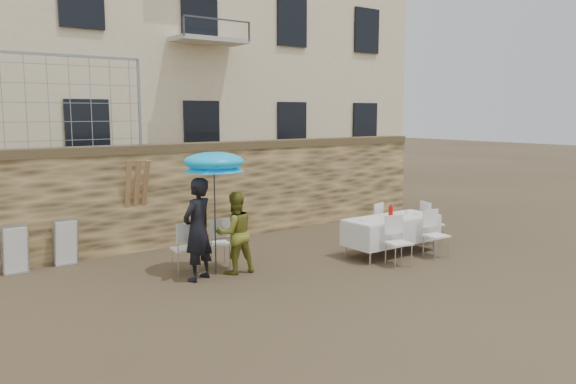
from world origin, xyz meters
TOP-DOWN VIEW (x-y plane):
  - ground at (0.00, 0.00)m, footprint 80.00×80.00m
  - stone_wall at (0.00, 5.00)m, footprint 13.00×0.50m
  - chain_link_fence at (-3.00, 5.00)m, footprint 3.20×0.06m
  - man_suit at (-1.54, 2.22)m, footprint 0.78×0.67m
  - woman_dress at (-0.79, 2.22)m, footprint 0.79×0.65m
  - umbrella at (-1.14, 2.32)m, footprint 1.12×1.12m
  - couple_chair_left at (-1.54, 2.77)m, footprint 0.53×0.53m
  - couple_chair_right at (-0.84, 2.77)m, footprint 0.57×0.57m
  - banquet_table at (2.55, 1.50)m, footprint 2.10×0.85m
  - soda_bottle at (2.35, 1.35)m, footprint 0.09×0.09m
  - table_chair_front_left at (1.95, 0.75)m, footprint 0.58×0.58m
  - table_chair_front_right at (3.05, 0.75)m, footprint 0.53×0.53m
  - table_chair_back at (2.75, 2.30)m, footprint 0.60×0.60m
  - table_chair_side at (3.95, 1.60)m, footprint 0.60×0.60m
  - chair_stack_left at (-4.04, 4.69)m, footprint 0.46×0.40m
  - chair_stack_right at (-3.14, 4.69)m, footprint 0.46×0.32m
  - wood_planks at (-1.54, 4.76)m, footprint 0.70×0.20m

SIDE VIEW (x-z plane):
  - ground at x=0.00m, z-range 0.00..0.00m
  - chair_stack_left at x=-4.04m, z-range 0.00..0.92m
  - chair_stack_right at x=-3.14m, z-range 0.00..0.92m
  - couple_chair_left at x=-1.54m, z-range 0.00..0.96m
  - couple_chair_right at x=-0.84m, z-range 0.00..0.96m
  - table_chair_front_left at x=1.95m, z-range 0.00..0.96m
  - table_chair_front_right at x=3.05m, z-range 0.00..0.96m
  - table_chair_back at x=2.75m, z-range 0.00..0.96m
  - table_chair_side at x=3.95m, z-range 0.00..0.96m
  - banquet_table at x=2.55m, z-range 0.34..1.12m
  - woman_dress at x=-0.79m, z-range 0.00..1.50m
  - man_suit at x=-1.54m, z-range 0.00..1.81m
  - soda_bottle at x=2.35m, z-range 0.77..1.04m
  - wood_planks at x=-1.54m, z-range 0.00..2.00m
  - stone_wall at x=0.00m, z-range 0.00..2.20m
  - umbrella at x=-1.14m, z-range 0.94..3.05m
  - chain_link_fence at x=-3.00m, z-range 2.20..4.00m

